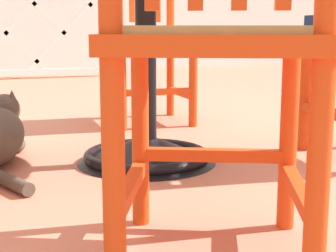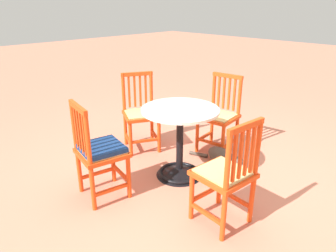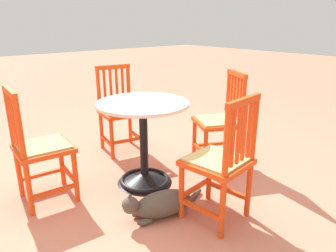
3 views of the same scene
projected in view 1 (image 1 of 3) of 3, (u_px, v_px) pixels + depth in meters
The scene contains 4 objects.
ground_plane at pixel (126, 158), 1.89m from camera, with size 24.00×24.00×0.00m, color #C6755B.
cafe_table at pixel (146, 80), 1.79m from camera, with size 0.76×0.76×0.73m.
orange_chair_facing_out at pixel (146, 33), 2.56m from camera, with size 0.43×0.43×0.91m.
orange_chair_near_fence at pixel (216, 42), 0.98m from camera, with size 0.54×0.54×0.91m.
Camera 1 is at (-0.58, -1.75, 0.46)m, focal length 56.61 mm.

